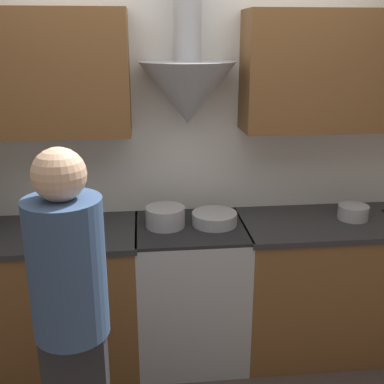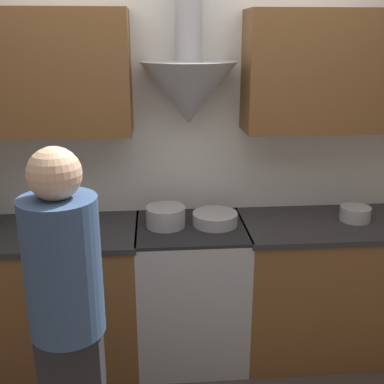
% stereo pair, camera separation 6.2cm
% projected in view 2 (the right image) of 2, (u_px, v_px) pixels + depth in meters
% --- Properties ---
extents(ground_plane, '(12.00, 12.00, 0.00)m').
position_uv_depth(ground_plane, '(195.00, 384.00, 2.91)').
color(ground_plane, '#423833').
extents(wall_back, '(8.40, 0.57, 2.60)m').
position_uv_depth(wall_back, '(182.00, 124.00, 2.99)').
color(wall_back, white).
rests_on(wall_back, ground_plane).
extents(counter_left, '(1.46, 0.62, 0.90)m').
position_uv_depth(counter_left, '(22.00, 299.00, 2.98)').
color(counter_left, brown).
rests_on(counter_left, ground_plane).
extents(counter_right, '(1.29, 0.62, 0.90)m').
position_uv_depth(counter_right, '(338.00, 285.00, 3.14)').
color(counter_right, brown).
rests_on(counter_right, ground_plane).
extents(stove_range, '(0.67, 0.60, 0.90)m').
position_uv_depth(stove_range, '(191.00, 291.00, 3.06)').
color(stove_range, '#A8AAAF').
rests_on(stove_range, ground_plane).
extents(stock_pot, '(0.24, 0.24, 0.12)m').
position_uv_depth(stock_pot, '(166.00, 217.00, 2.90)').
color(stock_pot, '#A8AAAF').
rests_on(stock_pot, stove_range).
extents(mixing_bowl, '(0.28, 0.28, 0.08)m').
position_uv_depth(mixing_bowl, '(215.00, 219.00, 2.93)').
color(mixing_bowl, '#A8AAAF').
rests_on(mixing_bowl, stove_range).
extents(saucepan, '(0.19, 0.19, 0.09)m').
position_uv_depth(saucepan, '(355.00, 214.00, 3.00)').
color(saucepan, '#A8AAAF').
rests_on(saucepan, counter_right).
extents(person_foreground_left, '(0.31, 0.31, 1.61)m').
position_uv_depth(person_foreground_left, '(67.00, 313.00, 2.01)').
color(person_foreground_left, '#28282D').
rests_on(person_foreground_left, ground_plane).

